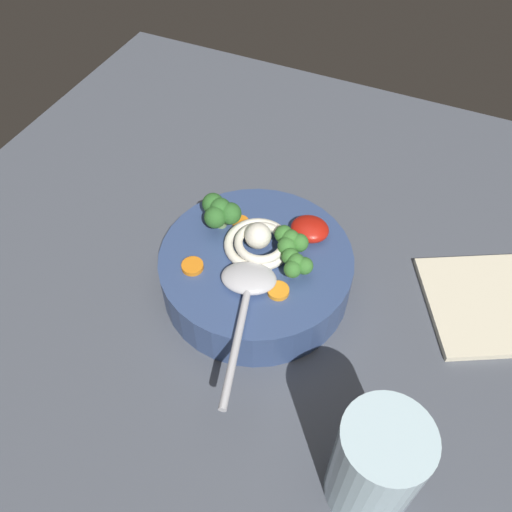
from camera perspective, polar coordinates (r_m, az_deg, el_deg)
table_slab at (r=65.71cm, az=0.68°, el=-4.19°), size 93.56×93.56×3.20cm
soup_bowl at (r=62.38cm, az=-0.00°, el=-1.56°), size 22.14×22.14×5.48cm
noodle_pile at (r=60.28cm, az=0.30°, el=1.52°), size 8.56×8.39×3.44cm
soup_spoon at (r=56.49cm, az=-0.85°, el=-3.52°), size 7.79×17.49×1.60cm
chili_sauce_dollop at (r=62.02cm, az=5.75°, el=2.89°), size 4.47×4.02×2.01cm
broccoli_floret_center at (r=61.74cm, az=-3.88°, el=4.79°), size 5.04×4.33×3.98cm
broccoli_floret_far at (r=57.35cm, az=4.24°, el=-0.83°), size 3.77×3.24×2.98cm
broccoli_floret_front at (r=59.24cm, az=3.64°, el=1.64°), size 4.10×3.53×3.24cm
carrot_slice_beside_noodles at (r=57.03cm, az=2.38°, el=-3.72°), size 2.37×2.37×0.56cm
carrot_slice_rear at (r=63.58cm, az=-1.68°, el=3.63°), size 2.02×2.02×0.42cm
carrot_slice_right at (r=59.41cm, az=-6.78°, el=-1.09°), size 2.44×2.44×0.60cm
drinking_glass at (r=48.97cm, az=12.63°, el=-20.92°), size 7.50×7.50×12.56cm
folded_napkin at (r=68.76cm, az=24.57°, el=-4.60°), size 21.44×20.16×0.80cm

